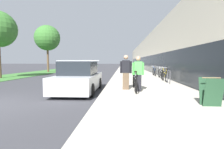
{
  "coord_description": "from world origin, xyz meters",
  "views": [
    {
      "loc": [
        4.93,
        -5.56,
        1.55
      ],
      "look_at": [
        3.78,
        12.41,
        0.2
      ],
      "focal_mm": 28.0,
      "sensor_mm": 36.0,
      "label": 1
    }
  ],
  "objects_px": {
    "person_bystander": "(126,72)",
    "cruiser_bike_nearest": "(165,76)",
    "person_rider": "(138,74)",
    "cruiser_bike_middle": "(160,73)",
    "tandem_bicycle": "(135,82)",
    "street_tree_far": "(47,38)",
    "sandwich_board_sign": "(211,92)",
    "bike_rack_hoop": "(169,75)",
    "parked_sedan_curbside": "(79,78)",
    "cruiser_bike_farthest": "(154,72)"
  },
  "relations": [
    {
      "from": "person_rider",
      "to": "person_bystander",
      "type": "xyz_separation_m",
      "value": [
        -0.56,
        0.54,
        0.04
      ]
    },
    {
      "from": "cruiser_bike_nearest",
      "to": "cruiser_bike_middle",
      "type": "relative_size",
      "value": 1.06
    },
    {
      "from": "sandwich_board_sign",
      "to": "parked_sedan_curbside",
      "type": "bearing_deg",
      "value": 148.11
    },
    {
      "from": "cruiser_bike_farthest",
      "to": "sandwich_board_sign",
      "type": "relative_size",
      "value": 1.96
    },
    {
      "from": "person_bystander",
      "to": "cruiser_bike_middle",
      "type": "relative_size",
      "value": 0.96
    },
    {
      "from": "person_rider",
      "to": "parked_sedan_curbside",
      "type": "distance_m",
      "value": 3.01
    },
    {
      "from": "cruiser_bike_nearest",
      "to": "street_tree_far",
      "type": "bearing_deg",
      "value": 138.33
    },
    {
      "from": "parked_sedan_curbside",
      "to": "cruiser_bike_farthest",
      "type": "bearing_deg",
      "value": 58.28
    },
    {
      "from": "person_rider",
      "to": "cruiser_bike_farthest",
      "type": "height_order",
      "value": "person_rider"
    },
    {
      "from": "cruiser_bike_middle",
      "to": "cruiser_bike_farthest",
      "type": "height_order",
      "value": "cruiser_bike_farthest"
    },
    {
      "from": "cruiser_bike_middle",
      "to": "street_tree_far",
      "type": "height_order",
      "value": "street_tree_far"
    },
    {
      "from": "person_rider",
      "to": "cruiser_bike_farthest",
      "type": "relative_size",
      "value": 0.93
    },
    {
      "from": "person_bystander",
      "to": "parked_sedan_curbside",
      "type": "height_order",
      "value": "person_bystander"
    },
    {
      "from": "person_bystander",
      "to": "cruiser_bike_nearest",
      "type": "xyz_separation_m",
      "value": [
        2.79,
        3.75,
        -0.47
      ]
    },
    {
      "from": "person_bystander",
      "to": "parked_sedan_curbside",
      "type": "xyz_separation_m",
      "value": [
        -2.39,
        0.04,
        -0.33
      ]
    },
    {
      "from": "bike_rack_hoop",
      "to": "cruiser_bike_farthest",
      "type": "height_order",
      "value": "cruiser_bike_farthest"
    },
    {
      "from": "cruiser_bike_middle",
      "to": "street_tree_far",
      "type": "relative_size",
      "value": 0.27
    },
    {
      "from": "person_bystander",
      "to": "sandwich_board_sign",
      "type": "relative_size",
      "value": 1.91
    },
    {
      "from": "cruiser_bike_nearest",
      "to": "street_tree_far",
      "type": "relative_size",
      "value": 0.28
    },
    {
      "from": "bike_rack_hoop",
      "to": "street_tree_far",
      "type": "distance_m",
      "value": 19.84
    },
    {
      "from": "person_rider",
      "to": "street_tree_far",
      "type": "relative_size",
      "value": 0.24
    },
    {
      "from": "person_bystander",
      "to": "cruiser_bike_nearest",
      "type": "distance_m",
      "value": 4.7
    },
    {
      "from": "cruiser_bike_nearest",
      "to": "parked_sedan_curbside",
      "type": "relative_size",
      "value": 0.46
    },
    {
      "from": "tandem_bicycle",
      "to": "cruiser_bike_middle",
      "type": "relative_size",
      "value": 1.42
    },
    {
      "from": "person_rider",
      "to": "person_bystander",
      "type": "bearing_deg",
      "value": 136.01
    },
    {
      "from": "person_bystander",
      "to": "street_tree_far",
      "type": "distance_m",
      "value": 19.88
    },
    {
      "from": "cruiser_bike_middle",
      "to": "sandwich_board_sign",
      "type": "bearing_deg",
      "value": -92.39
    },
    {
      "from": "tandem_bicycle",
      "to": "person_rider",
      "type": "relative_size",
      "value": 1.55
    },
    {
      "from": "tandem_bicycle",
      "to": "sandwich_board_sign",
      "type": "height_order",
      "value": "tandem_bicycle"
    },
    {
      "from": "bike_rack_hoop",
      "to": "street_tree_far",
      "type": "relative_size",
      "value": 0.13
    },
    {
      "from": "sandwich_board_sign",
      "to": "person_bystander",
      "type": "bearing_deg",
      "value": 130.42
    },
    {
      "from": "tandem_bicycle",
      "to": "street_tree_far",
      "type": "xyz_separation_m",
      "value": [
        -11.48,
        16.29,
        4.34
      ]
    },
    {
      "from": "person_bystander",
      "to": "cruiser_bike_middle",
      "type": "distance_m",
      "value": 6.9
    },
    {
      "from": "bike_rack_hoop",
      "to": "cruiser_bike_nearest",
      "type": "relative_size",
      "value": 0.45
    },
    {
      "from": "tandem_bicycle",
      "to": "cruiser_bike_nearest",
      "type": "distance_m",
      "value": 4.63
    },
    {
      "from": "person_rider",
      "to": "cruiser_bike_middle",
      "type": "xyz_separation_m",
      "value": [
        2.45,
        6.73,
        -0.43
      ]
    },
    {
      "from": "cruiser_bike_nearest",
      "to": "person_rider",
      "type": "bearing_deg",
      "value": -117.47
    },
    {
      "from": "cruiser_bike_farthest",
      "to": "street_tree_far",
      "type": "distance_m",
      "value": 16.42
    },
    {
      "from": "cruiser_bike_middle",
      "to": "person_bystander",
      "type": "bearing_deg",
      "value": -115.9
    },
    {
      "from": "cruiser_bike_middle",
      "to": "cruiser_bike_farthest",
      "type": "xyz_separation_m",
      "value": [
        -0.09,
        2.43,
        0.0
      ]
    },
    {
      "from": "cruiser_bike_farthest",
      "to": "parked_sedan_curbside",
      "type": "height_order",
      "value": "parked_sedan_curbside"
    },
    {
      "from": "sandwich_board_sign",
      "to": "street_tree_far",
      "type": "distance_m",
      "value": 23.91
    },
    {
      "from": "person_rider",
      "to": "bike_rack_hoop",
      "type": "xyz_separation_m",
      "value": [
        2.18,
        2.99,
        -0.31
      ]
    },
    {
      "from": "tandem_bicycle",
      "to": "bike_rack_hoop",
      "type": "bearing_deg",
      "value": 49.17
    },
    {
      "from": "bike_rack_hoop",
      "to": "parked_sedan_curbside",
      "type": "bearing_deg",
      "value": -154.82
    },
    {
      "from": "cruiser_bike_middle",
      "to": "sandwich_board_sign",
      "type": "xyz_separation_m",
      "value": [
        -0.39,
        -9.27,
        0.06
      ]
    },
    {
      "from": "bike_rack_hoop",
      "to": "cruiser_bike_nearest",
      "type": "distance_m",
      "value": 1.31
    },
    {
      "from": "cruiser_bike_middle",
      "to": "parked_sedan_curbside",
      "type": "relative_size",
      "value": 0.43
    },
    {
      "from": "tandem_bicycle",
      "to": "parked_sedan_curbside",
      "type": "distance_m",
      "value": 2.83
    },
    {
      "from": "bike_rack_hoop",
      "to": "sandwich_board_sign",
      "type": "bearing_deg",
      "value": -91.24
    }
  ]
}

